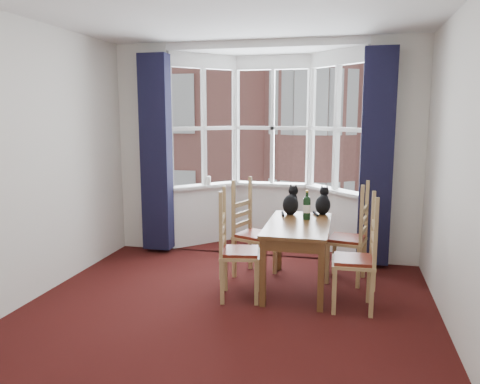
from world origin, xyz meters
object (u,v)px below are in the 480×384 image
(dining_table, at_px, (298,233))
(chair_right_far, at_px, (355,241))
(cat_left, at_px, (291,203))
(candle_tall, at_px, (209,181))
(cat_right, at_px, (323,203))
(chair_left_far, at_px, (248,235))
(wine_bottle, at_px, (307,207))
(chair_right_near, at_px, (363,262))
(chair_left_near, at_px, (231,253))

(dining_table, relative_size, chair_right_far, 1.35)
(dining_table, bearing_deg, chair_right_far, 29.42)
(cat_left, height_order, candle_tall, cat_left)
(dining_table, height_order, cat_left, cat_left)
(cat_left, relative_size, cat_right, 1.04)
(candle_tall, bearing_deg, chair_left_far, -54.33)
(cat_right, bearing_deg, wine_bottle, -116.64)
(dining_table, distance_m, chair_right_near, 0.80)
(dining_table, relative_size, chair_right_near, 1.35)
(cat_left, bearing_deg, dining_table, -72.76)
(chair_right_near, bearing_deg, candle_tall, 138.10)
(candle_tall, bearing_deg, chair_left_near, -66.71)
(chair_right_near, distance_m, cat_left, 1.24)
(wine_bottle, bearing_deg, cat_left, 131.95)
(wine_bottle, bearing_deg, chair_right_far, 13.13)
(chair_right_far, height_order, cat_right, cat_right)
(cat_left, xyz_separation_m, cat_right, (0.36, 0.09, -0.00))
(cat_left, bearing_deg, wine_bottle, -48.05)
(chair_right_near, bearing_deg, dining_table, 147.87)
(chair_left_far, xyz_separation_m, candle_tall, (-0.84, 1.17, 0.46))
(chair_left_far, bearing_deg, chair_left_near, -91.32)
(chair_right_near, height_order, chair_right_far, same)
(chair_right_far, distance_m, cat_right, 0.57)
(cat_right, xyz_separation_m, wine_bottle, (-0.16, -0.32, 0.01))
(chair_left_near, distance_m, chair_left_far, 0.74)
(dining_table, xyz_separation_m, candle_tall, (-1.45, 1.48, 0.31))
(candle_tall, bearing_deg, chair_right_near, -41.90)
(chair_left_far, bearing_deg, chair_right_far, 1.01)
(dining_table, relative_size, cat_right, 3.64)
(chair_left_near, distance_m, chair_right_far, 1.45)
(chair_left_far, relative_size, cat_right, 2.70)
(dining_table, distance_m, cat_right, 0.62)
(chair_right_near, distance_m, wine_bottle, 0.96)
(chair_right_far, bearing_deg, chair_left_far, -178.99)
(chair_left_far, distance_m, cat_left, 0.63)
(chair_right_near, xyz_separation_m, chair_right_far, (-0.07, 0.76, 0.00))
(chair_left_far, distance_m, candle_tall, 1.51)
(chair_left_near, xyz_separation_m, chair_right_near, (1.30, 0.00, 0.00))
(chair_right_far, xyz_separation_m, cat_left, (-0.74, 0.10, 0.39))
(chair_right_near, distance_m, candle_tall, 2.89)
(cat_right, xyz_separation_m, candle_tall, (-1.68, 0.95, 0.08))
(wine_bottle, bearing_deg, chair_left_far, 171.42)
(cat_left, height_order, cat_right, cat_left)
(chair_left_near, distance_m, candle_tall, 2.13)
(cat_left, bearing_deg, cat_right, 14.26)
(cat_right, height_order, wine_bottle, cat_right)
(chair_right_near, bearing_deg, chair_right_far, 95.22)
(chair_right_near, relative_size, candle_tall, 7.40)
(dining_table, distance_m, chair_left_near, 0.77)
(chair_left_near, relative_size, chair_right_near, 1.00)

